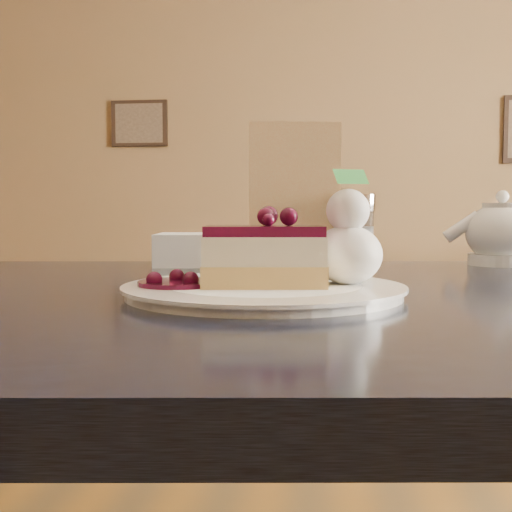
# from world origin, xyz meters

# --- Properties ---
(main_table) EXTENTS (1.44, 1.05, 0.84)m
(main_table) POSITION_xyz_m (0.13, 0.22, 0.75)
(main_table) COLOR black
(main_table) RESTS_ON ground
(dessert_plate) EXTENTS (0.31, 0.31, 0.01)m
(dessert_plate) POSITION_xyz_m (0.14, 0.16, 0.84)
(dessert_plate) COLOR white
(dessert_plate) RESTS_ON main_table
(cheesecake_slice) EXTENTS (0.14, 0.11, 0.07)m
(cheesecake_slice) POSITION_xyz_m (0.14, 0.16, 0.88)
(cheesecake_slice) COLOR #EBB451
(cheesecake_slice) RESTS_ON dessert_plate
(whipped_cream) EXTENTS (0.08, 0.08, 0.07)m
(whipped_cream) POSITION_xyz_m (0.23, 0.19, 0.88)
(whipped_cream) COLOR white
(whipped_cream) RESTS_ON dessert_plate
(berry_sauce) EXTENTS (0.09, 0.09, 0.01)m
(berry_sauce) POSITION_xyz_m (0.04, 0.15, 0.85)
(berry_sauce) COLOR black
(berry_sauce) RESTS_ON dessert_plate
(menu_card) EXTENTS (0.16, 0.05, 0.25)m
(menu_card) POSITION_xyz_m (0.14, 0.56, 0.96)
(menu_card) COLOR beige
(menu_card) RESTS_ON main_table
(sugar_shaker) EXTENTS (0.07, 0.07, 0.12)m
(sugar_shaker) POSITION_xyz_m (0.25, 0.55, 0.90)
(sugar_shaker) COLOR white
(sugar_shaker) RESTS_ON main_table
(napkin_stack) EXTENTS (0.15, 0.15, 0.06)m
(napkin_stack) POSITION_xyz_m (-0.03, 0.56, 0.86)
(napkin_stack) COLOR white
(napkin_stack) RESTS_ON main_table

